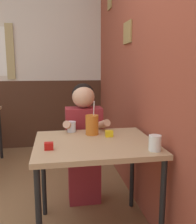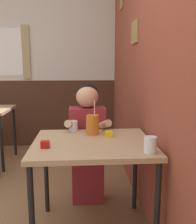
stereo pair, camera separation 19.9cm
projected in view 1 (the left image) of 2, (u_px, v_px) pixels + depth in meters
brick_wall_right at (125, 64)px, 2.83m from camera, size 0.08×4.68×2.70m
back_wall at (23, 64)px, 3.94m from camera, size 5.46×0.09×2.70m
main_table at (95, 152)px, 1.89m from camera, size 0.89×0.75×0.77m
person_seated at (84, 140)px, 2.39m from camera, size 0.42×0.41×1.17m
cocktail_pitcher at (92, 125)px, 2.06m from camera, size 0.11×0.11×0.28m
glass_near_pitcher at (72, 127)px, 2.15m from camera, size 0.07×0.07×0.09m
glass_center at (155, 143)px, 1.67m from camera, size 0.08×0.08×0.11m
condiment_ketchup at (49, 146)px, 1.69m from camera, size 0.06×0.04×0.05m
condiment_mustard at (109, 134)px, 2.00m from camera, size 0.06×0.04×0.05m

